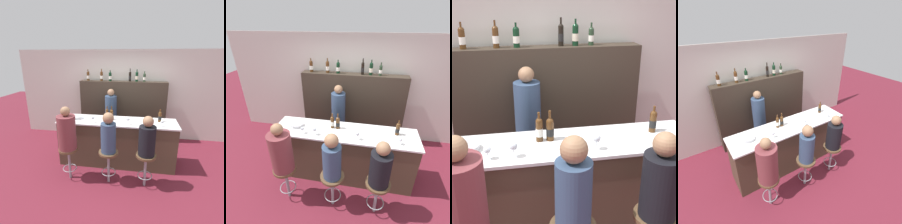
% 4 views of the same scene
% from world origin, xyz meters
% --- Properties ---
extents(ground_plane, '(16.00, 16.00, 0.00)m').
position_xyz_m(ground_plane, '(0.00, 0.00, 0.00)').
color(ground_plane, maroon).
extents(wall_back, '(6.40, 0.05, 2.60)m').
position_xyz_m(wall_back, '(0.00, 1.84, 1.30)').
color(wall_back, beige).
rests_on(wall_back, ground_plane).
extents(bar_counter, '(2.61, 0.65, 1.05)m').
position_xyz_m(bar_counter, '(0.00, 0.31, 0.53)').
color(bar_counter, '#473828').
rests_on(bar_counter, ground_plane).
extents(back_bar_cabinet, '(2.45, 0.28, 1.75)m').
position_xyz_m(back_bar_cabinet, '(0.00, 1.61, 0.87)').
color(back_bar_cabinet, '#382D23').
rests_on(back_bar_cabinet, ground_plane).
extents(wine_bottle_counter_0, '(0.07, 0.07, 0.30)m').
position_xyz_m(wine_bottle_counter_0, '(-0.24, 0.39, 1.17)').
color(wine_bottle_counter_0, '#4C2D14').
rests_on(wine_bottle_counter_0, bar_counter).
extents(wine_bottle_counter_1, '(0.08, 0.08, 0.30)m').
position_xyz_m(wine_bottle_counter_1, '(-0.13, 0.39, 1.17)').
color(wine_bottle_counter_1, '#4C2D14').
rests_on(wine_bottle_counter_1, bar_counter).
extents(wine_bottle_counter_2, '(0.07, 0.07, 0.28)m').
position_xyz_m(wine_bottle_counter_2, '(0.93, 0.39, 1.17)').
color(wine_bottle_counter_2, '#4C2D14').
rests_on(wine_bottle_counter_2, bar_counter).
extents(wine_bottle_backbar_0, '(0.08, 0.08, 0.32)m').
position_xyz_m(wine_bottle_backbar_0, '(-1.00, 1.61, 1.88)').
color(wine_bottle_backbar_0, '#4C2D14').
rests_on(wine_bottle_backbar_0, back_bar_cabinet).
extents(wine_bottle_backbar_1, '(0.08, 0.08, 0.33)m').
position_xyz_m(wine_bottle_backbar_1, '(-0.61, 1.61, 1.88)').
color(wine_bottle_backbar_1, '#4C2D14').
rests_on(wine_bottle_backbar_1, back_bar_cabinet).
extents(wine_bottle_backbar_2, '(0.08, 0.08, 0.30)m').
position_xyz_m(wine_bottle_backbar_2, '(-0.36, 1.61, 1.87)').
color(wine_bottle_backbar_2, black).
rests_on(wine_bottle_backbar_2, back_bar_cabinet).
extents(wine_bottle_backbar_3, '(0.07, 0.07, 0.35)m').
position_xyz_m(wine_bottle_backbar_3, '(0.19, 1.61, 1.89)').
color(wine_bottle_backbar_3, black).
rests_on(wine_bottle_backbar_3, back_bar_cabinet).
extents(wine_bottle_backbar_4, '(0.08, 0.08, 0.33)m').
position_xyz_m(wine_bottle_backbar_4, '(0.38, 1.61, 1.88)').
color(wine_bottle_backbar_4, black).
rests_on(wine_bottle_backbar_4, back_bar_cabinet).
extents(wine_bottle_backbar_5, '(0.07, 0.07, 0.28)m').
position_xyz_m(wine_bottle_backbar_5, '(0.58, 1.61, 1.86)').
color(wine_bottle_backbar_5, '#233823').
rests_on(wine_bottle_backbar_5, back_bar_cabinet).
extents(wine_glass_0, '(0.07, 0.07, 0.13)m').
position_xyz_m(wine_glass_0, '(-0.71, 0.12, 1.14)').
color(wine_glass_0, silver).
rests_on(wine_glass_0, bar_counter).
extents(wine_glass_1, '(0.08, 0.08, 0.15)m').
position_xyz_m(wine_glass_1, '(-0.49, 0.12, 1.15)').
color(wine_glass_1, silver).
rests_on(wine_glass_1, bar_counter).
extents(wine_glass_2, '(0.07, 0.07, 0.15)m').
position_xyz_m(wine_glass_2, '(0.25, 0.12, 1.16)').
color(wine_glass_2, silver).
rests_on(wine_glass_2, bar_counter).
extents(wine_glass_3, '(0.06, 0.06, 0.13)m').
position_xyz_m(wine_glass_3, '(0.94, 0.12, 1.14)').
color(wine_glass_3, silver).
rests_on(wine_glass_3, bar_counter).
extents(metal_bowl, '(0.23, 0.23, 0.05)m').
position_xyz_m(metal_bowl, '(-0.91, 0.32, 1.08)').
color(metal_bowl, '#B7B7BC').
rests_on(metal_bowl, bar_counter).
extents(bar_stool_left, '(0.38, 0.38, 0.68)m').
position_xyz_m(bar_stool_left, '(-0.87, -0.39, 0.53)').
color(bar_stool_left, gray).
rests_on(bar_stool_left, ground_plane).
extents(guest_seated_left, '(0.35, 0.35, 0.85)m').
position_xyz_m(guest_seated_left, '(-0.87, -0.39, 1.05)').
color(guest_seated_left, brown).
rests_on(guest_seated_left, bar_stool_left).
extents(bar_stool_middle, '(0.38, 0.38, 0.68)m').
position_xyz_m(bar_stool_middle, '(-0.07, -0.39, 0.53)').
color(bar_stool_middle, gray).
rests_on(bar_stool_middle, ground_plane).
extents(guest_seated_middle, '(0.28, 0.28, 0.78)m').
position_xyz_m(guest_seated_middle, '(-0.07, -0.39, 1.03)').
color(guest_seated_middle, '#334766').
rests_on(guest_seated_middle, bar_stool_middle).
extents(bar_stool_right, '(0.38, 0.38, 0.68)m').
position_xyz_m(bar_stool_right, '(0.64, -0.39, 0.53)').
color(bar_stool_right, gray).
rests_on(bar_stool_right, ground_plane).
extents(guest_seated_right, '(0.31, 0.31, 0.75)m').
position_xyz_m(guest_seated_right, '(0.64, -0.39, 1.00)').
color(guest_seated_right, black).
rests_on(guest_seated_right, bar_stool_right).
extents(bartender, '(0.32, 0.32, 1.58)m').
position_xyz_m(bartender, '(-0.29, 1.25, 0.73)').
color(bartender, '#334766').
rests_on(bartender, ground_plane).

